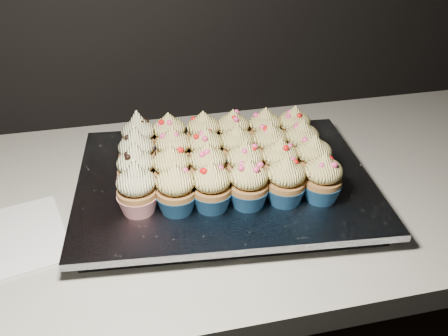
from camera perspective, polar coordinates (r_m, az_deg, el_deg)
name	(u,v)px	position (r m, az deg, el deg)	size (l,w,h in m)	color
worktop	(136,206)	(0.90, -9.99, -4.30)	(2.44, 0.64, 0.04)	beige
napkin	(4,241)	(0.84, -23.83, -7.65)	(0.18, 0.18, 0.00)	white
baking_tray	(224,187)	(0.88, 0.00, -2.17)	(0.46, 0.35, 0.02)	black
foil_lining	(224,179)	(0.87, 0.00, -1.24)	(0.50, 0.39, 0.01)	silver
cupcake_0	(137,190)	(0.77, -9.94, -2.44)	(0.06, 0.06, 0.10)	red
cupcake_1	(176,190)	(0.76, -5.51, -2.51)	(0.06, 0.06, 0.08)	navy
cupcake_2	(212,187)	(0.77, -1.43, -2.22)	(0.06, 0.06, 0.08)	navy
cupcake_3	(249,184)	(0.77, 2.83, -1.89)	(0.06, 0.06, 0.08)	navy
cupcake_4	(286,181)	(0.79, 7.07, -1.52)	(0.06, 0.06, 0.08)	navy
cupcake_5	(323,179)	(0.80, 11.20, -1.22)	(0.06, 0.06, 0.08)	navy
cupcake_6	(136,170)	(0.82, -10.00, -0.21)	(0.06, 0.06, 0.10)	red
cupcake_7	(172,170)	(0.81, -6.01, -0.26)	(0.06, 0.06, 0.08)	navy
cupcake_8	(208,167)	(0.82, -1.86, 0.08)	(0.06, 0.06, 0.08)	navy
cupcake_9	(245,165)	(0.82, 2.42, 0.31)	(0.06, 0.06, 0.08)	navy
cupcake_10	(280,163)	(0.83, 6.37, 0.58)	(0.06, 0.06, 0.08)	navy
cupcake_11	(313,159)	(0.85, 10.13, 0.99)	(0.06, 0.06, 0.08)	navy
cupcake_12	(137,154)	(0.86, -9.94, 1.63)	(0.06, 0.06, 0.10)	red
cupcake_13	(174,151)	(0.87, -5.79, 1.96)	(0.06, 0.06, 0.08)	navy
cupcake_14	(205,150)	(0.86, -2.15, 2.03)	(0.06, 0.06, 0.08)	navy
cupcake_15	(237,148)	(0.87, 1.47, 2.30)	(0.06, 0.06, 0.08)	navy
cupcake_16	(270,146)	(0.88, 5.23, 2.56)	(0.06, 0.06, 0.08)	navy
cupcake_17	(301,143)	(0.90, 8.84, 2.82)	(0.06, 0.06, 0.08)	navy
cupcake_18	(139,138)	(0.91, -9.71, 3.45)	(0.06, 0.06, 0.10)	red
cupcake_19	(169,136)	(0.92, -6.26, 3.68)	(0.06, 0.06, 0.08)	navy
cupcake_20	(204,134)	(0.92, -2.36, 3.91)	(0.06, 0.06, 0.08)	navy
cupcake_21	(233,132)	(0.92, 1.02, 4.09)	(0.06, 0.06, 0.08)	navy
cupcake_22	(265,130)	(0.93, 4.68, 4.31)	(0.06, 0.06, 0.08)	navy
cupcake_23	(294,128)	(0.95, 7.97, 4.50)	(0.06, 0.06, 0.08)	navy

